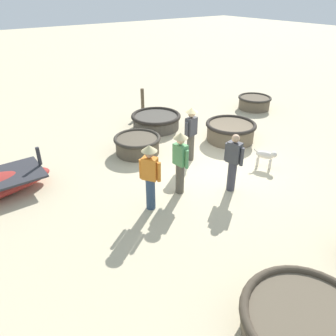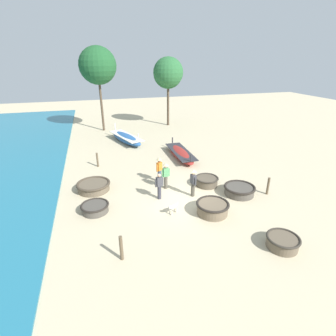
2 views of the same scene
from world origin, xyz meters
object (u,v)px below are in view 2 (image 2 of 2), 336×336
object	(u,v)px
tree_right_mid	(168,73)
tree_rightmost	(98,66)
coracle_upturned	(212,208)
long_boat_blue_hull	(126,138)
coracle_nearest	(94,186)
coracle_beside_post	(239,190)
fisherman_crouching	(193,181)
mooring_post_mid_beach	(268,186)
mooring_post_shoreline	(97,160)
coracle_weathered	(95,208)
tree_center	(168,74)
coracle_far_left	(283,242)
long_boat_red_hull	(181,154)
fisherman_by_coracle	(159,186)
mooring_post_inland	(121,248)
coracle_center	(207,181)
dog	(173,207)
fisherman_standing_left	(159,168)
fisherman_standing_right	(166,174)

from	to	relation	value
tree_right_mid	tree_rightmost	xyz separation A→B (m)	(-7.53, -0.31, 0.80)
coracle_upturned	long_boat_blue_hull	distance (m)	13.86
coracle_nearest	coracle_beside_post	distance (m)	8.79
fisherman_crouching	mooring_post_mid_beach	bearing A→B (deg)	-13.30
mooring_post_mid_beach	coracle_nearest	bearing A→B (deg)	161.20
long_boat_blue_hull	mooring_post_shoreline	size ratio (longest dim) A/B	5.01
coracle_beside_post	fisherman_crouching	distance (m)	2.86
mooring_post_mid_beach	long_boat_blue_hull	bearing A→B (deg)	117.81
coracle_weathered	coracle_beside_post	distance (m)	8.29
coracle_nearest	mooring_post_mid_beach	size ratio (longest dim) A/B	1.91
coracle_weathered	tree_rightmost	xyz separation A→B (m)	(1.46, 16.86, 6.45)
tree_center	coracle_upturned	bearing A→B (deg)	-99.29
coracle_far_left	mooring_post_mid_beach	distance (m)	4.84
coracle_upturned	long_boat_red_hull	distance (m)	8.45
long_boat_red_hull	mooring_post_shoreline	world-z (taller)	mooring_post_shoreline
tree_rightmost	fisherman_by_coracle	bearing A→B (deg)	-82.59
mooring_post_inland	tree_rightmost	world-z (taller)	tree_rightmost
tree_right_mid	coracle_center	bearing A→B (deg)	-97.45
coracle_upturned	dog	bearing A→B (deg)	164.25
tree_center	coracle_far_left	bearing A→B (deg)	-93.53
fisherman_standing_left	tree_rightmost	world-z (taller)	tree_rightmost
coracle_upturned	mooring_post_mid_beach	xyz separation A→B (m)	(4.03, 1.01, 0.19)
fisherman_standing_left	mooring_post_inland	distance (m)	7.25
long_boat_blue_hull	fisherman_crouching	bearing A→B (deg)	-78.72
mooring_post_mid_beach	tree_rightmost	bearing A→B (deg)	115.46
coracle_nearest	mooring_post_inland	bearing A→B (deg)	-81.80
coracle_beside_post	mooring_post_shoreline	xyz separation A→B (m)	(-7.88, 6.72, 0.24)
fisherman_standing_right	coracle_beside_post	bearing A→B (deg)	-26.38
coracle_upturned	coracle_beside_post	bearing A→B (deg)	30.93
coracle_beside_post	mooring_post_mid_beach	world-z (taller)	mooring_post_mid_beach
long_boat_red_hull	fisherman_crouching	xyz separation A→B (m)	(-1.40, -6.34, 0.66)
dog	fisherman_standing_left	bearing A→B (deg)	85.79
fisherman_standing_right	coracle_upturned	bearing A→B (deg)	-65.52
coracle_nearest	long_boat_red_hull	distance (m)	8.03
fisherman_standing_left	dog	distance (m)	3.91
fisherman_by_coracle	dog	world-z (taller)	fisherman_by_coracle
coracle_far_left	mooring_post_mid_beach	size ratio (longest dim) A/B	1.33
tree_rightmost	coracle_nearest	bearing A→B (deg)	-95.84
fisherman_by_coracle	fisherman_crouching	world-z (taller)	fisherman_crouching
coracle_nearest	coracle_beside_post	size ratio (longest dim) A/B	1.10
coracle_center	fisherman_crouching	world-z (taller)	fisherman_crouching
mooring_post_shoreline	mooring_post_mid_beach	world-z (taller)	mooring_post_shoreline
dog	tree_rightmost	bearing A→B (deg)	97.56
fisherman_crouching	tree_right_mid	distance (m)	18.03
dog	tree_right_mid	bearing A→B (deg)	74.51
fisherman_crouching	long_boat_red_hull	bearing A→B (deg)	77.57
coracle_weathered	dog	world-z (taller)	dog
fisherman_standing_left	long_boat_blue_hull	bearing A→B (deg)	95.65
fisherman_standing_left	coracle_beside_post	bearing A→B (deg)	-35.71
long_boat_blue_hull	fisherman_standing_right	bearing A→B (deg)	-84.09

